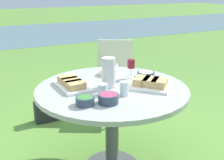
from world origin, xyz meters
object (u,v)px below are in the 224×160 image
handbag (48,110)px  water_pitcher (109,72)px  dining_table (112,100)px  wine_glass (131,65)px  chair_near_left (115,71)px

handbag → water_pitcher: bearing=-78.5°
dining_table → wine_glass: bearing=28.2°
dining_table → handbag: (-0.25, 1.16, -0.51)m
water_pitcher → handbag: bearing=101.5°
chair_near_left → handbag: bearing=172.9°
dining_table → chair_near_left: chair_near_left is taller
dining_table → handbag: dining_table is taller
wine_glass → handbag: 1.36m
wine_glass → dining_table: bearing=-151.8°
wine_glass → handbag: (-0.51, 1.02, -0.74)m
dining_table → wine_glass: (0.26, 0.14, 0.23)m
handbag → wine_glass: bearing=-63.4°
chair_near_left → dining_table: bearing=-119.0°
wine_glass → chair_near_left: bearing=70.4°
handbag → dining_table: bearing=-77.7°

